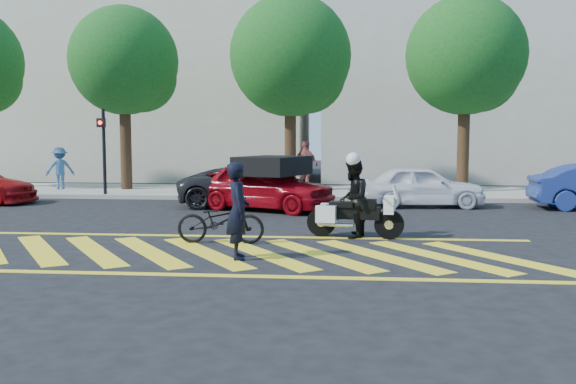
# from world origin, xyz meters

# --- Properties ---
(ground) EXTENTS (90.00, 90.00, 0.00)m
(ground) POSITION_xyz_m (0.00, 0.00, 0.00)
(ground) COLOR black
(ground) RESTS_ON ground
(sidewalk) EXTENTS (60.00, 5.00, 0.15)m
(sidewalk) POSITION_xyz_m (0.00, 12.00, 0.07)
(sidewalk) COLOR #9E998E
(sidewalk) RESTS_ON ground
(crosswalk) EXTENTS (12.33, 4.00, 0.01)m
(crosswalk) POSITION_xyz_m (-0.04, 0.00, 0.00)
(crosswalk) COLOR yellow
(crosswalk) RESTS_ON ground
(building_left) EXTENTS (16.00, 8.00, 10.00)m
(building_left) POSITION_xyz_m (-8.00, 21.00, 5.00)
(building_left) COLOR beige
(building_left) RESTS_ON ground
(building_right) EXTENTS (16.00, 8.00, 11.00)m
(building_right) POSITION_xyz_m (9.00, 21.00, 5.50)
(building_right) COLOR beige
(building_right) RESTS_ON ground
(tree_left) EXTENTS (4.20, 4.20, 7.26)m
(tree_left) POSITION_xyz_m (-6.37, 12.06, 4.99)
(tree_left) COLOR black
(tree_left) RESTS_ON ground
(tree_center) EXTENTS (4.60, 4.60, 7.56)m
(tree_center) POSITION_xyz_m (0.13, 12.06, 5.10)
(tree_center) COLOR black
(tree_center) RESTS_ON ground
(tree_right) EXTENTS (4.40, 4.40, 7.41)m
(tree_right) POSITION_xyz_m (6.63, 12.06, 5.05)
(tree_right) COLOR black
(tree_right) RESTS_ON ground
(signal_pole) EXTENTS (0.28, 0.43, 3.20)m
(signal_pole) POSITION_xyz_m (-6.50, 9.74, 1.92)
(signal_pole) COLOR black
(signal_pole) RESTS_ON ground
(officer_bike) EXTENTS (0.56, 0.73, 1.76)m
(officer_bike) POSITION_xyz_m (0.14, -0.53, 0.88)
(officer_bike) COLOR black
(officer_bike) RESTS_ON ground
(bicycle) EXTENTS (1.83, 0.67, 0.95)m
(bicycle) POSITION_xyz_m (-0.50, 1.02, 0.48)
(bicycle) COLOR black
(bicycle) RESTS_ON ground
(police_motorcycle) EXTENTS (2.13, 0.84, 0.94)m
(police_motorcycle) POSITION_xyz_m (2.26, 2.01, 0.51)
(police_motorcycle) COLOR black
(police_motorcycle) RESTS_ON ground
(officer_moto) EXTENTS (0.80, 0.95, 1.73)m
(officer_moto) POSITION_xyz_m (2.25, 2.00, 0.86)
(officer_moto) COLOR black
(officer_moto) RESTS_ON ground
(red_convertible) EXTENTS (4.65, 3.28, 1.47)m
(red_convertible) POSITION_xyz_m (-0.35, 6.80, 0.74)
(red_convertible) COLOR #960610
(red_convertible) RESTS_ON ground
(parked_mid_left) EXTENTS (4.85, 2.73, 1.28)m
(parked_mid_left) POSITION_xyz_m (-0.90, 7.80, 0.64)
(parked_mid_left) COLOR black
(parked_mid_left) RESTS_ON ground
(parked_mid_right) EXTENTS (3.94, 1.77, 1.32)m
(parked_mid_right) POSITION_xyz_m (4.50, 8.08, 0.66)
(parked_mid_right) COLOR white
(parked_mid_right) RESTS_ON ground
(pedestrian_left) EXTENTS (1.22, 1.03, 1.64)m
(pedestrian_left) POSITION_xyz_m (-9.07, 11.67, 0.97)
(pedestrian_left) COLOR #356291
(pedestrian_left) RESTS_ON sidewalk
(pedestrian_right) EXTENTS (1.20, 1.05, 1.94)m
(pedestrian_right) POSITION_xyz_m (0.60, 12.02, 1.12)
(pedestrian_right) COLOR #9C4D47
(pedestrian_right) RESTS_ON sidewalk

